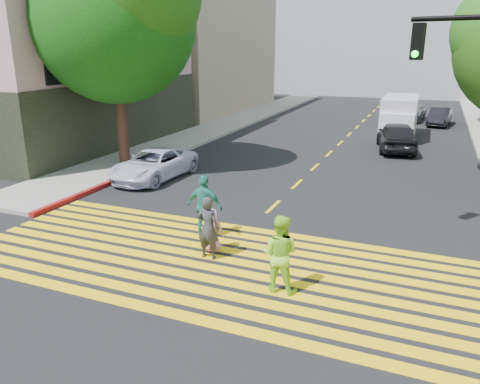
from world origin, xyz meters
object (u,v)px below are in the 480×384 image
Objects in this scene: pedestrian_woman at (279,254)px; dark_car_parked at (440,117)px; silver_car at (410,111)px; white_van at (399,119)px; dark_car_near at (397,136)px; pedestrian_man at (208,228)px; pedestrian_child at (212,230)px; pedestrian_extra at (205,206)px; white_sedan at (154,164)px; tree_left at (116,11)px.

pedestrian_woman reaches higher than dark_car_parked.
white_van is (-0.25, -7.77, 0.48)m from silver_car.
pedestrian_woman is 20.33m from white_van.
pedestrian_woman reaches higher than dark_car_near.
dark_car_near reaches higher than silver_car.
white_van reaches higher than dark_car_parked.
pedestrian_man is at bearing -100.04° from white_van.
pedestrian_woman is at bearing 132.50° from pedestrian_child.
pedestrian_woman is 3.64m from pedestrian_extra.
pedestrian_child is 19.25m from white_van.
dark_car_near is (3.36, 15.61, -0.07)m from pedestrian_man.
pedestrian_extra is at bearing -41.88° from white_sedan.
pedestrian_extra is at bearing -37.52° from pedestrian_woman.
dark_car_near is 11.55m from silver_car.
pedestrian_extra reaches higher than white_sedan.
dark_car_parked is (2.04, -1.71, -0.05)m from silver_car.
tree_left reaches higher than silver_car.
pedestrian_extra reaches higher than dark_car_near.
dark_car_parked reaches higher than white_sedan.
pedestrian_child is at bearing -100.50° from white_van.
pedestrian_woman is (9.87, -8.09, -5.77)m from tree_left.
white_van is at bearing 93.80° from silver_car.
pedestrian_extra is at bearing -102.85° from white_van.
pedestrian_extra is 6.75m from white_sedan.
tree_left is 5.89× the size of pedestrian_man.
silver_car is (11.05, 19.98, -6.00)m from tree_left.
silver_car is at bearing -93.38° from pedestrian_woman.
dark_car_near reaches higher than dark_car_parked.
tree_left is at bearing -59.04° from pedestrian_child.
tree_left is 8.31× the size of pedestrian_child.
tree_left is at bearing -40.34° from pedestrian_woman.
white_sedan is at bearing -43.99° from pedestrian_man.
pedestrian_extra is 26.23m from silver_car.
pedestrian_extra is 0.40× the size of silver_car.
white_van is (3.23, 18.97, 0.56)m from pedestrian_child.
pedestrian_woman is at bearing -90.57° from dark_car_parked.
tree_left is 17.21m from white_van.
pedestrian_extra is (6.94, -5.93, -5.75)m from tree_left.
pedestrian_man is 0.37× the size of dark_car_near.
white_van is at bearing 48.51° from tree_left.
pedestrian_extra reaches higher than pedestrian_child.
tree_left reaches higher than white_sedan.
white_sedan is at bearing -44.90° from pedestrian_extra.
dark_car_near reaches higher than pedestrian_child.
dark_car_near is 10.05m from dark_car_parked.
silver_car is at bearing -93.32° from pedestrian_man.
pedestrian_extra is (-0.72, 1.25, 0.08)m from pedestrian_man.
tree_left reaches higher than dark_car_near.
pedestrian_man is 0.49m from pedestrian_child.
dark_car_parked is (5.42, 25.45, -0.23)m from pedestrian_man.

